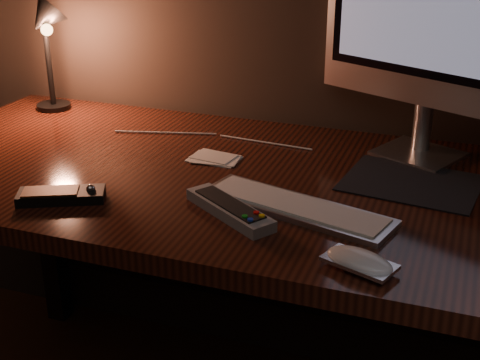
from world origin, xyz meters
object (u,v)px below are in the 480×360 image
(monitor, at_px, (434,9))
(keyboard, at_px, (296,207))
(media_remote, at_px, (61,195))
(tv_remote, at_px, (230,209))
(desk, at_px, (246,215))
(desk_lamp, at_px, (46,34))
(mouse, at_px, (359,264))

(monitor, distance_m, keyboard, 0.53)
(media_remote, xyz_separation_m, tv_remote, (0.33, 0.05, 0.00))
(media_remote, relative_size, tv_remote, 0.84)
(monitor, bearing_deg, tv_remote, -100.10)
(keyboard, bearing_deg, tv_remote, -135.84)
(tv_remote, bearing_deg, media_remote, -137.54)
(desk, relative_size, desk_lamp, 5.01)
(keyboard, bearing_deg, desk, 145.88)
(keyboard, distance_m, tv_remote, 0.13)
(monitor, bearing_deg, desk, -129.17)
(mouse, bearing_deg, desk_lamp, 169.74)
(mouse, height_order, desk_lamp, desk_lamp)
(desk, xyz_separation_m, tv_remote, (0.06, -0.26, 0.14))
(tv_remote, bearing_deg, desk_lamp, -179.03)
(desk, distance_m, tv_remote, 0.30)
(monitor, relative_size, media_remote, 3.16)
(desk_lamp, bearing_deg, mouse, -17.83)
(desk_lamp, bearing_deg, media_remote, -42.11)
(keyboard, relative_size, media_remote, 2.16)
(mouse, height_order, media_remote, media_remote)
(desk, distance_m, desk_lamp, 0.74)
(desk, xyz_separation_m, desk_lamp, (-0.63, 0.18, 0.34))
(monitor, height_order, media_remote, monitor)
(desk, relative_size, mouse, 13.76)
(mouse, xyz_separation_m, tv_remote, (-0.27, 0.12, 0.00))
(media_remote, xyz_separation_m, desk_lamp, (-0.35, 0.49, 0.20))
(mouse, xyz_separation_m, media_remote, (-0.60, 0.06, 0.00))
(mouse, bearing_deg, desk, 150.84)
(desk_lamp, bearing_deg, keyboard, -12.85)
(keyboard, height_order, mouse, mouse)
(monitor, relative_size, keyboard, 1.46)
(desk_lamp, bearing_deg, monitor, 12.20)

